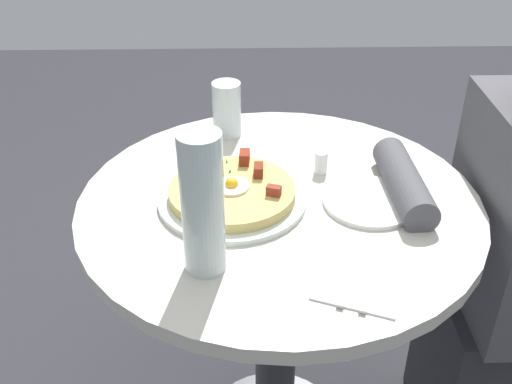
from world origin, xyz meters
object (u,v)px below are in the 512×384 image
at_px(breakfast_pizza, 232,191).
at_px(knife, 352,272).
at_px(pizza_plate, 232,199).
at_px(salt_shaker, 321,162).
at_px(bread_plate, 369,201).
at_px(person_seated, 507,281).
at_px(water_bottle, 203,205).
at_px(water_glass, 227,109).
at_px(fork, 373,277).
at_px(dining_table, 278,268).

height_order(breakfast_pizza, knife, breakfast_pizza).
height_order(pizza_plate, salt_shaker, salt_shaker).
bearing_deg(bread_plate, salt_shaker, -146.01).
bearing_deg(bread_plate, pizza_plate, -92.90).
relative_size(pizza_plate, breakfast_pizza, 1.18).
height_order(person_seated, water_bottle, person_seated).
bearing_deg(bread_plate, knife, -17.65).
xyz_separation_m(person_seated, salt_shaker, (-0.08, -0.43, 0.27)).
bearing_deg(water_bottle, person_seated, 108.95).
bearing_deg(bread_plate, water_bottle, -59.43).
bearing_deg(water_glass, person_seated, 67.28).
xyz_separation_m(fork, salt_shaker, (-0.35, -0.05, 0.02)).
distance_m(pizza_plate, water_bottle, 0.24).
relative_size(person_seated, bread_plate, 6.04).
height_order(fork, water_glass, water_glass).
bearing_deg(salt_shaker, pizza_plate, -59.77).
height_order(pizza_plate, water_glass, water_glass).
height_order(breakfast_pizza, water_bottle, water_bottle).
bearing_deg(water_bottle, bread_plate, 120.57).
bearing_deg(fork, salt_shaker, 29.28).
relative_size(knife, salt_shaker, 3.65).
xyz_separation_m(pizza_plate, knife, (0.23, 0.21, 0.00)).
bearing_deg(breakfast_pizza, knife, 41.67).
bearing_deg(breakfast_pizza, fork, 44.40).
xyz_separation_m(bread_plate, knife, (0.22, -0.07, 0.00)).
distance_m(water_glass, salt_shaker, 0.28).
bearing_deg(water_bottle, knife, 83.54).
relative_size(dining_table, bread_plate, 4.36).
distance_m(fork, water_glass, 0.60).
xyz_separation_m(knife, salt_shaker, (-0.34, -0.02, 0.02)).
bearing_deg(pizza_plate, person_seated, 92.48).
distance_m(breakfast_pizza, salt_shaker, 0.22).
distance_m(person_seated, water_glass, 0.76).
xyz_separation_m(fork, knife, (-0.01, -0.03, 0.00)).
xyz_separation_m(knife, water_glass, (-0.52, -0.22, 0.06)).
height_order(pizza_plate, bread_plate, pizza_plate).
bearing_deg(salt_shaker, water_bottle, -36.82).
height_order(person_seated, pizza_plate, person_seated).
distance_m(water_bottle, salt_shaker, 0.41).
distance_m(dining_table, knife, 0.32).
relative_size(person_seated, knife, 6.31).
bearing_deg(salt_shaker, fork, 7.84).
xyz_separation_m(pizza_plate, water_bottle, (0.20, -0.04, 0.12)).
xyz_separation_m(breakfast_pizza, water_glass, (-0.29, -0.01, 0.04)).
bearing_deg(water_bottle, salt_shaker, 143.18).
bearing_deg(salt_shaker, knife, 2.57).
bearing_deg(person_seated, salt_shaker, -100.97).
height_order(person_seated, bread_plate, person_seated).
bearing_deg(knife, water_glass, 44.19).
height_order(water_bottle, salt_shaker, water_bottle).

